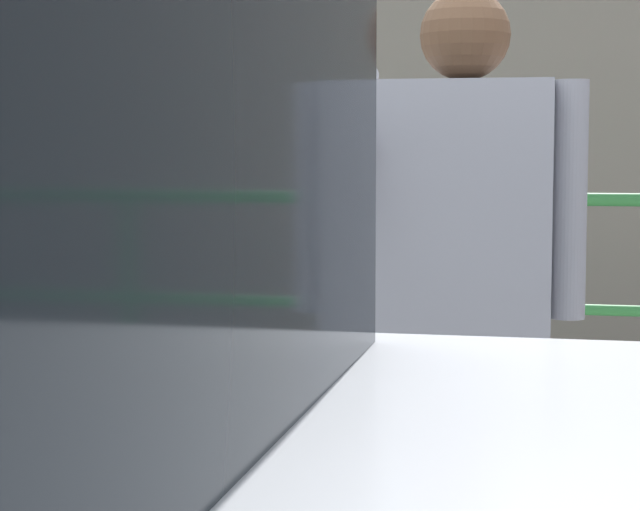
# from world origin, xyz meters

# --- Properties ---
(parking_meter) EXTENTS (0.18, 0.19, 1.54)m
(parking_meter) POSITION_xyz_m (-0.25, 0.39, 1.26)
(parking_meter) COLOR slate
(parking_meter) RESTS_ON sidewalk_curb
(pedestrian_at_meter) EXTENTS (0.63, 0.56, 1.74)m
(pedestrian_at_meter) POSITION_xyz_m (0.32, 0.38, 1.13)
(pedestrian_at_meter) COLOR black
(pedestrian_at_meter) RESTS_ON sidewalk_curb
(background_railing) EXTENTS (24.06, 0.06, 1.15)m
(background_railing) POSITION_xyz_m (-0.00, 2.71, 0.95)
(background_railing) COLOR #2D7A38
(background_railing) RESTS_ON sidewalk_curb
(backdrop_wall) EXTENTS (32.00, 0.50, 2.87)m
(backdrop_wall) POSITION_xyz_m (0.00, 6.05, 1.44)
(backdrop_wall) COLOR #ADA38E
(backdrop_wall) RESTS_ON ground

